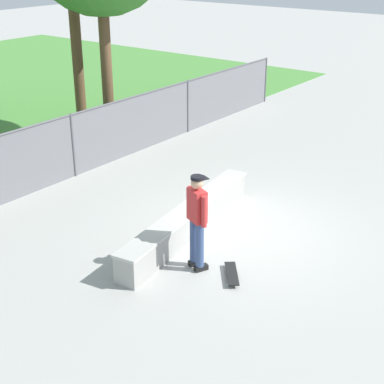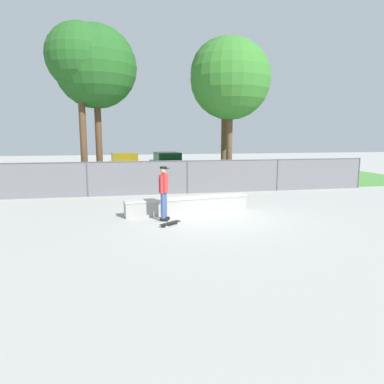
# 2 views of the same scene
# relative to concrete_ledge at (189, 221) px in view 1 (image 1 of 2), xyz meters

# --- Properties ---
(ground_plane) EXTENTS (80.00, 80.00, 0.00)m
(ground_plane) POSITION_rel_concrete_ledge_xyz_m (0.78, -0.76, -0.30)
(ground_plane) COLOR #9E9E99
(concrete_ledge) EXTENTS (4.73, 1.18, 0.60)m
(concrete_ledge) POSITION_rel_concrete_ledge_xyz_m (0.00, 0.00, 0.00)
(concrete_ledge) COLOR #999993
(concrete_ledge) RESTS_ON ground
(skateboarder) EXTENTS (0.39, 0.56, 1.84)m
(skateboarder) POSITION_rel_concrete_ledge_xyz_m (-1.00, -0.96, 0.73)
(skateboarder) COLOR black
(skateboarder) RESTS_ON ground
(skateboard) EXTENTS (0.75, 0.66, 0.09)m
(skateboard) POSITION_rel_concrete_ledge_xyz_m (-0.88, -1.65, -0.23)
(skateboard) COLOR black
(skateboard) RESTS_ON ground
(chainlink_fence) EXTENTS (19.10, 0.07, 1.65)m
(chainlink_fence) POSITION_rel_concrete_ledge_xyz_m (0.78, 4.30, 0.61)
(chainlink_fence) COLOR #4C4C51
(chainlink_fence) RESTS_ON ground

